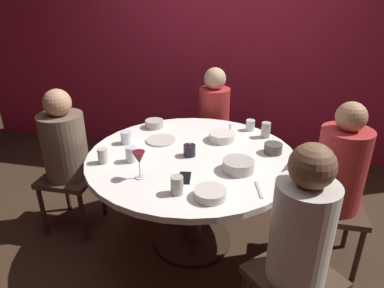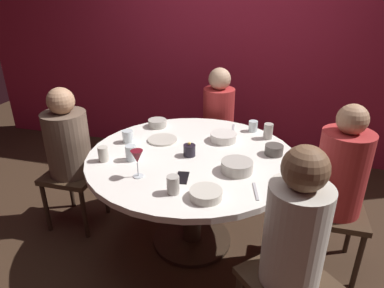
{
  "view_description": "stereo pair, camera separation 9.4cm",
  "coord_description": "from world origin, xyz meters",
  "px_view_note": "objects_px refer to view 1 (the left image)",
  "views": [
    {
      "loc": [
        0.45,
        -2.07,
        1.8
      ],
      "look_at": [
        0.0,
        0.0,
        0.83
      ],
      "focal_mm": 31.99,
      "sensor_mm": 36.0,
      "label": 1
    },
    {
      "loc": [
        0.54,
        -2.05,
        1.8
      ],
      "look_at": [
        0.0,
        0.0,
        0.83
      ],
      "focal_mm": 31.99,
      "sensor_mm": 36.0,
      "label": 2
    }
  ],
  "objects_px": {
    "cup_by_right_diner": "(177,185)",
    "cup_far_edge": "(103,156)",
    "bowl_rice_portion": "(210,194)",
    "bowl_small_white": "(154,124)",
    "seated_diner_front_right": "(301,232)",
    "wine_glass": "(139,159)",
    "cup_beside_wine": "(126,138)",
    "cup_near_candle": "(266,130)",
    "dinner_plate": "(161,140)",
    "dining_table": "(192,172)",
    "candle_holder": "(190,150)",
    "bowl_sauce_side": "(238,166)",
    "bowl_salad_center": "(222,137)",
    "seated_diner_left": "(65,146)",
    "cell_phone": "(185,178)",
    "bowl_serving_large": "(273,148)",
    "cup_center_front": "(250,125)",
    "cup_by_left_diner": "(131,154)",
    "seated_diner_right": "(340,171)",
    "seated_diner_back": "(214,113)"
  },
  "relations": [
    {
      "from": "dining_table",
      "to": "cup_far_edge",
      "type": "height_order",
      "value": "cup_far_edge"
    },
    {
      "from": "seated_diner_left",
      "to": "seated_diner_back",
      "type": "distance_m",
      "value": 1.39
    },
    {
      "from": "cup_by_right_diner",
      "to": "bowl_salad_center",
      "type": "bearing_deg",
      "value": 79.32
    },
    {
      "from": "bowl_serving_large",
      "to": "cup_by_right_diner",
      "type": "bearing_deg",
      "value": -129.19
    },
    {
      "from": "seated_diner_back",
      "to": "cup_by_right_diner",
      "type": "relative_size",
      "value": 10.82
    },
    {
      "from": "seated_diner_right",
      "to": "bowl_rice_portion",
      "type": "bearing_deg",
      "value": 33.21
    },
    {
      "from": "cell_phone",
      "to": "cup_far_edge",
      "type": "height_order",
      "value": "cup_far_edge"
    },
    {
      "from": "seated_diner_front_right",
      "to": "cup_center_front",
      "type": "bearing_deg",
      "value": -30.35
    },
    {
      "from": "dining_table",
      "to": "bowl_rice_portion",
      "type": "bearing_deg",
      "value": -67.1
    },
    {
      "from": "cup_center_front",
      "to": "cup_beside_wine",
      "type": "distance_m",
      "value": 0.99
    },
    {
      "from": "dining_table",
      "to": "cup_far_edge",
      "type": "bearing_deg",
      "value": -156.19
    },
    {
      "from": "bowl_small_white",
      "to": "bowl_sauce_side",
      "type": "relative_size",
      "value": 0.76
    },
    {
      "from": "dinner_plate",
      "to": "bowl_sauce_side",
      "type": "distance_m",
      "value": 0.69
    },
    {
      "from": "candle_holder",
      "to": "bowl_sauce_side",
      "type": "distance_m",
      "value": 0.37
    },
    {
      "from": "seated_diner_front_right",
      "to": "wine_glass",
      "type": "height_order",
      "value": "seated_diner_front_right"
    },
    {
      "from": "cup_by_left_diner",
      "to": "cup_beside_wine",
      "type": "bearing_deg",
      "value": 118.53
    },
    {
      "from": "cup_near_candle",
      "to": "dinner_plate",
      "type": "bearing_deg",
      "value": -162.2
    },
    {
      "from": "bowl_salad_center",
      "to": "cup_near_candle",
      "type": "bearing_deg",
      "value": 22.41
    },
    {
      "from": "bowl_small_white",
      "to": "seated_diner_right",
      "type": "bearing_deg",
      "value": -17.27
    },
    {
      "from": "bowl_serving_large",
      "to": "cup_by_right_diner",
      "type": "xyz_separation_m",
      "value": [
        -0.52,
        -0.64,
        0.02
      ]
    },
    {
      "from": "dinner_plate",
      "to": "cup_by_right_diner",
      "type": "distance_m",
      "value": 0.73
    },
    {
      "from": "seated_diner_left",
      "to": "wine_glass",
      "type": "xyz_separation_m",
      "value": [
        0.74,
        -0.38,
        0.16
      ]
    },
    {
      "from": "seated_diner_front_right",
      "to": "bowl_small_white",
      "type": "bearing_deg",
      "value": -0.49
    },
    {
      "from": "seated_diner_left",
      "to": "dinner_plate",
      "type": "distance_m",
      "value": 0.73
    },
    {
      "from": "seated_diner_right",
      "to": "bowl_salad_center",
      "type": "bearing_deg",
      "value": -19.59
    },
    {
      "from": "seated_diner_left",
      "to": "seated_diner_right",
      "type": "bearing_deg",
      "value": 0.0
    },
    {
      "from": "bowl_small_white",
      "to": "cup_near_candle",
      "type": "xyz_separation_m",
      "value": [
        0.9,
        -0.01,
        0.03
      ]
    },
    {
      "from": "candle_holder",
      "to": "dinner_plate",
      "type": "distance_m",
      "value": 0.33
    },
    {
      "from": "cup_by_left_diner",
      "to": "cup_beside_wine",
      "type": "relative_size",
      "value": 1.14
    },
    {
      "from": "bowl_rice_portion",
      "to": "bowl_small_white",
      "type": "bearing_deg",
      "value": 123.81
    },
    {
      "from": "cup_center_front",
      "to": "cup_by_left_diner",
      "type": "bearing_deg",
      "value": -135.73
    },
    {
      "from": "bowl_sauce_side",
      "to": "bowl_serving_large",
      "type": "bearing_deg",
      "value": 55.22
    },
    {
      "from": "dining_table",
      "to": "cup_by_right_diner",
      "type": "bearing_deg",
      "value": -87.46
    },
    {
      "from": "candle_holder",
      "to": "cup_far_edge",
      "type": "xyz_separation_m",
      "value": [
        -0.53,
        -0.22,
        0.01
      ]
    },
    {
      "from": "bowl_rice_portion",
      "to": "cup_by_right_diner",
      "type": "height_order",
      "value": "cup_by_right_diner"
    },
    {
      "from": "cup_beside_wine",
      "to": "wine_glass",
      "type": "bearing_deg",
      "value": -58.92
    },
    {
      "from": "dining_table",
      "to": "cup_center_front",
      "type": "xyz_separation_m",
      "value": [
        0.36,
        0.53,
        0.18
      ]
    },
    {
      "from": "seated_diner_left",
      "to": "bowl_serving_large",
      "type": "height_order",
      "value": "seated_diner_left"
    },
    {
      "from": "bowl_small_white",
      "to": "bowl_rice_portion",
      "type": "distance_m",
      "value": 1.11
    },
    {
      "from": "bowl_serving_large",
      "to": "cup_far_edge",
      "type": "distance_m",
      "value": 1.16
    },
    {
      "from": "seated_diner_back",
      "to": "cup_beside_wine",
      "type": "xyz_separation_m",
      "value": [
        -0.51,
        -0.9,
        0.08
      ]
    },
    {
      "from": "seated_diner_front_right",
      "to": "bowl_sauce_side",
      "type": "relative_size",
      "value": 6.05
    },
    {
      "from": "dining_table",
      "to": "cup_beside_wine",
      "type": "height_order",
      "value": "cup_beside_wine"
    },
    {
      "from": "cup_far_edge",
      "to": "cup_beside_wine",
      "type": "distance_m",
      "value": 0.32
    },
    {
      "from": "bowl_rice_portion",
      "to": "cup_beside_wine",
      "type": "distance_m",
      "value": 0.93
    },
    {
      "from": "bowl_rice_portion",
      "to": "seated_diner_back",
      "type": "bearing_deg",
      "value": 98.07
    },
    {
      "from": "cup_near_candle",
      "to": "cup_center_front",
      "type": "bearing_deg",
      "value": 136.39
    },
    {
      "from": "cup_beside_wine",
      "to": "bowl_rice_portion",
      "type": "bearing_deg",
      "value": -38.55
    },
    {
      "from": "dining_table",
      "to": "bowl_rice_portion",
      "type": "distance_m",
      "value": 0.56
    },
    {
      "from": "cup_by_right_diner",
      "to": "cup_far_edge",
      "type": "xyz_separation_m",
      "value": [
        -0.57,
        0.25,
        -0.0
      ]
    }
  ]
}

